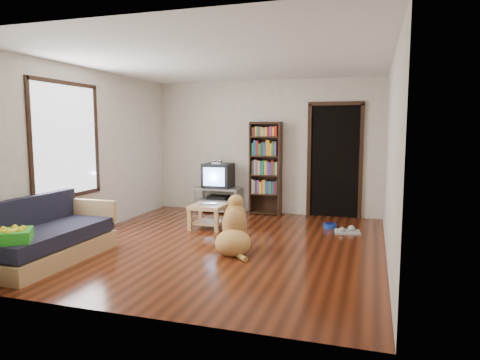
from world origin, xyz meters
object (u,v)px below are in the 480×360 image
(crt_tv, at_px, (219,175))
(dog, at_px, (234,231))
(bookshelf, at_px, (266,163))
(sofa, at_px, (47,240))
(grey_rag, at_px, (347,232))
(tv_stand, at_px, (218,199))
(dog_bowl, at_px, (330,226))
(laptop, at_px, (207,204))
(green_cushion, at_px, (12,236))
(coffee_table, at_px, (208,212))

(crt_tv, xyz_separation_m, dog, (1.16, -2.55, -0.46))
(bookshelf, bearing_deg, crt_tv, -175.68)
(sofa, bearing_deg, grey_rag, 36.28)
(bookshelf, xyz_separation_m, dog, (0.21, -2.62, -0.72))
(tv_stand, bearing_deg, dog_bowl, -18.63)
(dog, bearing_deg, grey_rag, 46.71)
(dog, bearing_deg, crt_tv, 114.49)
(tv_stand, distance_m, bookshelf, 1.20)
(tv_stand, height_order, sofa, sofa)
(laptop, height_order, bookshelf, bookshelf)
(laptop, height_order, dog_bowl, laptop)
(grey_rag, bearing_deg, tv_stand, 158.46)
(laptop, height_order, crt_tv, crt_tv)
(green_cushion, distance_m, grey_rag, 4.77)
(laptop, xyz_separation_m, bookshelf, (0.63, 1.49, 0.59))
(dog, bearing_deg, sofa, -152.71)
(green_cushion, xyz_separation_m, bookshelf, (1.80, 4.39, 0.52))
(green_cushion, bearing_deg, crt_tv, 42.48)
(green_cushion, height_order, grey_rag, green_cushion)
(crt_tv, height_order, coffee_table, crt_tv)
(dog_bowl, relative_size, tv_stand, 0.24)
(tv_stand, relative_size, bookshelf, 0.50)
(green_cushion, xyz_separation_m, laptop, (1.17, 2.90, -0.07))
(dog_bowl, height_order, grey_rag, dog_bowl)
(grey_rag, height_order, tv_stand, tv_stand)
(dog, bearing_deg, bookshelf, 94.62)
(coffee_table, bearing_deg, tv_stand, 103.15)
(laptop, height_order, sofa, sofa)
(coffee_table, bearing_deg, dog, -54.03)
(coffee_table, bearing_deg, laptop, -90.00)
(dog_bowl, relative_size, dog, 0.25)
(laptop, relative_size, bookshelf, 0.17)
(tv_stand, distance_m, crt_tv, 0.47)
(tv_stand, bearing_deg, green_cushion, -101.20)
(tv_stand, xyz_separation_m, bookshelf, (0.95, 0.09, 0.73))
(laptop, distance_m, coffee_table, 0.14)
(dog, bearing_deg, laptop, 126.69)
(green_cushion, relative_size, laptop, 1.25)
(laptop, relative_size, crt_tv, 0.54)
(laptop, xyz_separation_m, sofa, (-1.29, -2.23, -0.15))
(tv_stand, height_order, dog, dog)
(crt_tv, bearing_deg, coffee_table, -77.05)
(laptop, relative_size, tv_stand, 0.35)
(tv_stand, relative_size, crt_tv, 1.55)
(tv_stand, bearing_deg, laptop, -77.12)
(grey_rag, xyz_separation_m, coffee_table, (-2.26, -0.35, 0.27))
(coffee_table, bearing_deg, green_cushion, -111.79)
(green_cushion, xyz_separation_m, crt_tv, (0.85, 4.32, 0.26))
(laptop, xyz_separation_m, tv_stand, (-0.32, 1.40, -0.14))
(dog_bowl, distance_m, bookshelf, 1.86)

